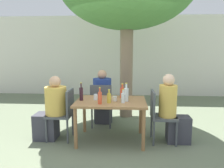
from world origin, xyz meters
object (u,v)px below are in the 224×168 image
Objects in this scene: patio_chair_1 at (159,113)px; patio_chair_2 at (102,103)px; oil_cruet_3 at (109,98)px; person_seated_2 at (103,99)px; patio_chair_0 at (64,111)px; water_bottle_1 at (126,94)px; drinking_glass_0 at (115,99)px; drinking_glass_1 at (96,97)px; person_seated_1 at (173,113)px; person_seated_0 at (52,111)px; soda_bottle_2 at (100,98)px; dining_table_front at (111,105)px; wine_bottle_5 at (81,93)px; soda_bottle_4 at (122,92)px; water_bottle_0 at (123,98)px.

patio_chair_2 is at bearing 58.40° from patio_chair_1.
person_seated_2 is at bearing 102.00° from oil_cruet_3.
water_bottle_1 reaches higher than patio_chair_0.
patio_chair_2 is 0.23m from person_seated_2.
water_bottle_1 is 0.22m from drinking_glass_0.
person_seated_1 is at bearing -1.26° from drinking_glass_1.
person_seated_0 is 1.12m from oil_cruet_3.
soda_bottle_2 reaches higher than drinking_glass_1.
person_seated_2 is at bearing 88.13° from drinking_glass_1.
dining_table_front is 1.34× the size of patio_chair_1.
oil_cruet_3 is (0.23, -1.07, 0.28)m from person_seated_2.
soda_bottle_2 is 0.17m from oil_cruet_3.
person_seated_0 is at bearing 178.16° from wine_bottle_5.
wine_bottle_5 is (-0.80, 0.01, -0.00)m from water_bottle_1.
soda_bottle_2 is 0.61m from soda_bottle_4.
drinking_glass_0 is at bearing 91.66° from person_seated_1.
soda_bottle_4 reaches higher than drinking_glass_1.
water_bottle_0 is (1.30, -0.16, 0.30)m from person_seated_0.
patio_chair_1 is at bearing 90.00° from person_seated_0.
person_seated_2 is 1.19m from water_bottle_0.
water_bottle_1 is at bearing 88.77° from patio_chair_0.
soda_bottle_2 is 0.31m from drinking_glass_1.
soda_bottle_2 is (-0.16, -0.26, 0.20)m from dining_table_front.
drinking_glass_1 is at bearing 87.46° from patio_chair_2.
patio_chair_0 is 1.17m from water_bottle_1.
drinking_glass_1 is (-0.47, -0.21, -0.05)m from soda_bottle_4.
drinking_glass_0 is at bearing 44.02° from soda_bottle_2.
patio_chair_0 reaches higher than drinking_glass_1.
patio_chair_1 is at bearing 0.00° from dining_table_front.
water_bottle_0 is at bearing -35.47° from dining_table_front.
dining_table_front is at bearing 90.00° from person_seated_1.
water_bottle_1 is 0.27m from soda_bottle_4.
wine_bottle_5 is (0.56, -0.02, 0.34)m from person_seated_0.
patio_chair_2 is at bearing 90.00° from person_seated_2.
soda_bottle_2 is at bearing 95.08° from patio_chair_2.
soda_bottle_4 is at bearing 23.55° from drinking_glass_1.
soda_bottle_4 is 2.55× the size of drinking_glass_1.
drinking_glass_1 is (0.81, 0.03, 0.26)m from person_seated_0.
oil_cruet_3 is at bearing -118.05° from soda_bottle_4.
person_seated_2 reaches higher than drinking_glass_0.
soda_bottle_4 is at bearing 100.43° from person_seated_0.
soda_bottle_2 is 0.33m from drinking_glass_0.
patio_chair_0 is 1.12m from water_bottle_0.
oil_cruet_3 is (-1.11, -0.17, 0.29)m from person_seated_1.
patio_chair_1 is 0.93m from oil_cruet_3.
person_seated_0 reaches higher than patio_chair_1.
wine_bottle_5 is at bearing -169.16° from drinking_glass_1.
person_seated_2 is at bearing 137.21° from person_seated_0.
water_bottle_1 is at bearing -5.08° from dining_table_front.
patio_chair_2 is 3.28× the size of soda_bottle_2.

